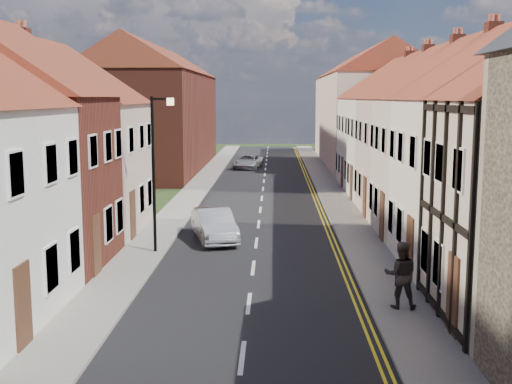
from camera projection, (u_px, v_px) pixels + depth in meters
name	position (u px, v px, depth m)	size (l,w,h in m)	color
road	(260.00, 210.00, 34.88)	(7.00, 90.00, 0.02)	black
pavement_left	(180.00, 209.00, 34.99)	(1.80, 90.00, 0.12)	#9C988E
pavement_right	(341.00, 209.00, 34.75)	(1.80, 90.00, 0.12)	#9C988E
cottage_r_cream_mid	(473.00, 135.00, 27.53)	(8.30, 5.20, 9.00)	beige
cottage_r_pink	(441.00, 129.00, 32.87)	(8.30, 6.00, 9.00)	tan
cottage_r_white_far	(418.00, 124.00, 38.21)	(8.30, 5.20, 9.00)	silver
cottage_r_cream_far	(400.00, 121.00, 43.55)	(8.30, 6.00, 9.00)	silver
cottage_l_pink	(48.00, 136.00, 28.41)	(8.30, 6.30, 8.80)	tan
block_right_far	(368.00, 106.00, 58.56)	(8.30, 24.20, 10.50)	beige
block_left_far	(156.00, 107.00, 54.14)	(8.30, 24.20, 10.50)	maroon
lamppost	(156.00, 164.00, 24.58)	(0.88, 0.15, 6.00)	black
car_mid	(214.00, 225.00, 27.34)	(1.45, 4.15, 1.37)	#A4A7AC
car_distant	(248.00, 162.00, 55.08)	(2.01, 4.35, 1.21)	#999BA0
pedestrian_right	(401.00, 275.00, 18.22)	(0.94, 0.73, 1.94)	#282320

